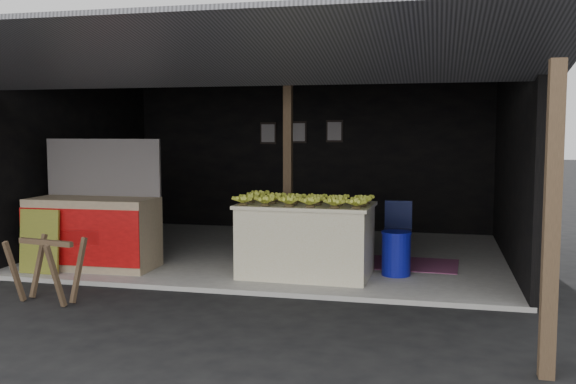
% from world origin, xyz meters
% --- Properties ---
extents(ground, '(80.00, 80.00, 0.00)m').
position_xyz_m(ground, '(0.00, 0.00, 0.00)').
color(ground, black).
rests_on(ground, ground).
extents(concrete_slab, '(7.00, 5.00, 0.06)m').
position_xyz_m(concrete_slab, '(0.00, 2.50, 0.03)').
color(concrete_slab, gray).
rests_on(concrete_slab, ground).
extents(shophouse, '(7.40, 7.29, 3.02)m').
position_xyz_m(shophouse, '(0.00, 2.82, 2.10)').
color(shophouse, black).
rests_on(shophouse, ground).
extents(banana_table, '(1.75, 1.10, 0.95)m').
position_xyz_m(banana_table, '(0.77, 0.95, 0.54)').
color(banana_table, beige).
rests_on(banana_table, concrete_slab).
extents(banana_pile, '(1.62, 1.00, 0.19)m').
position_xyz_m(banana_pile, '(0.77, 0.95, 1.11)').
color(banana_pile, gold).
rests_on(banana_pile, banana_table).
extents(white_crate, '(0.85, 0.63, 0.89)m').
position_xyz_m(white_crate, '(0.80, 1.79, 0.50)').
color(white_crate, white).
rests_on(white_crate, concrete_slab).
extents(neighbor_stall, '(1.74, 0.81, 1.78)m').
position_xyz_m(neighbor_stall, '(-2.20, 0.77, 0.59)').
color(neighbor_stall, '#998466').
rests_on(neighbor_stall, concrete_slab).
extents(green_signboard, '(0.57, 0.12, 0.86)m').
position_xyz_m(green_signboard, '(-2.71, 0.26, 0.49)').
color(green_signboard, black).
rests_on(green_signboard, concrete_slab).
extents(sawhorse, '(0.75, 0.75, 0.73)m').
position_xyz_m(sawhorse, '(-1.87, -0.84, 0.46)').
color(sawhorse, brown).
rests_on(sawhorse, ground).
extents(water_barrel, '(0.37, 0.37, 0.55)m').
position_xyz_m(water_barrel, '(1.92, 1.24, 0.33)').
color(water_barrel, '#0C128D').
rests_on(water_barrel, concrete_slab).
extents(plastic_chair, '(0.40, 0.40, 0.85)m').
position_xyz_m(plastic_chair, '(1.86, 2.39, 0.56)').
color(plastic_chair, '#090F35').
rests_on(plastic_chair, concrete_slab).
extents(magenta_rug, '(1.55, 1.07, 0.01)m').
position_xyz_m(magenta_rug, '(1.98, 1.98, 0.07)').
color(magenta_rug, '#731951').
rests_on(magenta_rug, concrete_slab).
extents(picture_frames, '(1.62, 0.04, 0.46)m').
position_xyz_m(picture_frames, '(-0.17, 4.89, 1.93)').
color(picture_frames, black).
rests_on(picture_frames, shophouse).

